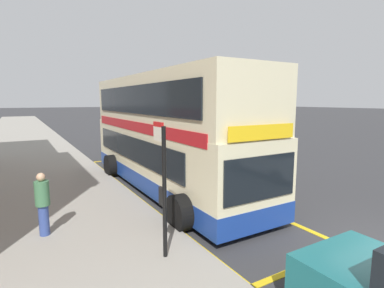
% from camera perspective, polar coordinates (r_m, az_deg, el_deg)
% --- Properties ---
extents(ground_plane, '(260.00, 260.00, 0.00)m').
position_cam_1_polar(ground_plane, '(36.02, -18.32, 2.35)').
color(ground_plane, '#333335').
extents(pavement_near, '(6.00, 76.00, 0.14)m').
position_cam_1_polar(pavement_near, '(35.24, -29.51, 1.68)').
color(pavement_near, gray).
rests_on(pavement_near, ground).
extents(double_decker_bus, '(3.28, 10.64, 4.40)m').
position_cam_1_polar(double_decker_bus, '(11.75, -4.95, 1.41)').
color(double_decker_bus, beige).
rests_on(double_decker_bus, ground).
extents(bus_bay_markings, '(3.19, 13.47, 0.01)m').
position_cam_1_polar(bus_bay_markings, '(12.19, -4.60, -8.23)').
color(bus_bay_markings, gold).
rests_on(bus_bay_markings, ground).
extents(bus_stop_sign, '(0.09, 0.51, 2.88)m').
position_cam_1_polar(bus_stop_sign, '(6.35, -5.58, -6.85)').
color(bus_stop_sign, black).
rests_on(bus_stop_sign, pavement_near).
extents(pedestrian_waiting_near_sign, '(0.34, 0.34, 1.59)m').
position_cam_1_polar(pedestrian_waiting_near_sign, '(8.34, -26.57, -9.83)').
color(pedestrian_waiting_near_sign, '#33478C').
rests_on(pedestrian_waiting_near_sign, pavement_near).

